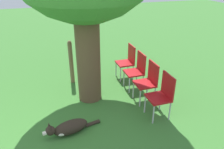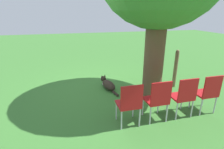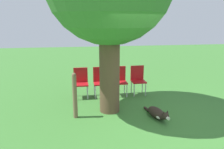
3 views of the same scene
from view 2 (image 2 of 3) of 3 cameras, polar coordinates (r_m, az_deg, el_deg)
The scene contains 7 objects.
ground_plane at distance 5.33m, azimuth -0.97°, elevation -4.56°, with size 30.00×30.00×0.00m, color #38702D.
dog at distance 5.29m, azimuth -1.34°, elevation -3.24°, with size 1.09×0.42×0.34m.
fence_post at distance 5.61m, azimuth 20.02°, elevation 1.85°, with size 0.11×0.11×1.16m.
red_chair_0 at distance 3.48m, azimuth 5.76°, elevation -9.01°, with size 0.42×0.44×0.93m.
red_chair_1 at distance 3.72m, azimuth 14.73°, elevation -7.54°, with size 0.42×0.44×0.93m.
red_chair_2 at distance 4.05m, azimuth 22.37°, elevation -6.14°, with size 0.42×0.44×0.93m.
red_chair_3 at distance 4.44m, azimuth 28.74°, elevation -4.88°, with size 0.42×0.44×0.93m.
Camera 2 is at (4.72, -1.13, 2.20)m, focal length 28.00 mm.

